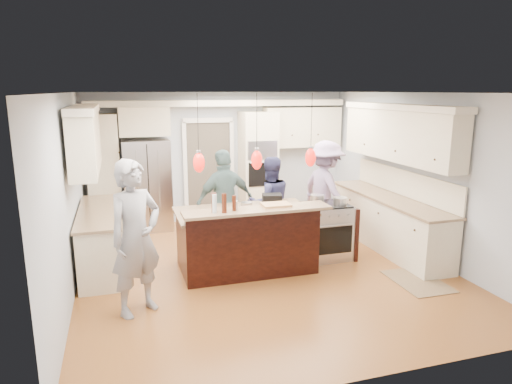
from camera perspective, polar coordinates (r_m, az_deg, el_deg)
ground_plane at (r=7.29m, az=0.81°, el=-9.44°), size 6.00×6.00×0.00m
room_shell at (r=6.81m, az=0.86°, el=4.88°), size 5.54×6.04×2.72m
refrigerator at (r=9.27m, az=-13.40°, el=0.84°), size 0.90×0.70×1.80m
oven_column at (r=9.65m, az=0.26°, el=3.16°), size 0.72×0.69×2.30m
back_upper_cabinets at (r=9.35m, az=-8.75°, el=5.92°), size 5.30×0.61×2.54m
right_counter_run at (r=8.27m, az=16.53°, el=0.36°), size 0.64×3.10×2.51m
left_cabinets at (r=7.43m, az=-19.41°, el=-1.18°), size 0.64×2.30×2.51m
kitchen_island at (r=7.12m, az=-1.26°, el=-5.82°), size 2.10×1.46×1.12m
island_range at (r=7.67m, az=8.80°, el=-4.82°), size 0.82×0.71×0.92m
pendant_lights at (r=6.26m, az=0.10°, el=4.06°), size 1.75×0.15×1.03m
person_bar_end at (r=5.78m, az=-14.79°, el=-5.60°), size 0.85×0.77×1.94m
person_far_left at (r=7.92m, az=1.72°, el=-1.42°), size 0.81×0.65×1.63m
person_far_right at (r=7.69m, az=-3.92°, el=-1.28°), size 1.12×0.67×1.79m
person_range_side at (r=8.60m, az=8.70°, el=0.26°), size 0.91×1.30×1.83m
floor_rug at (r=7.18m, az=19.56°, el=-10.48°), size 0.69×0.99×0.01m
water_bottle at (r=6.14m, az=-5.21°, el=-1.44°), size 0.07×0.07×0.26m
beer_bottle_a at (r=6.17m, az=-5.27°, el=-1.33°), size 0.08×0.08×0.27m
beer_bottle_b at (r=6.13m, az=-4.00°, el=-1.41°), size 0.07×0.07×0.27m
beer_bottle_c at (r=6.24m, az=-2.76°, el=-1.39°), size 0.06×0.06×0.22m
drink_can at (r=6.28m, az=-2.58°, el=-1.70°), size 0.09×0.09×0.13m
cutting_board at (r=6.53m, az=2.52°, el=-1.59°), size 0.41×0.29×0.03m
pot_large at (r=7.60m, az=7.67°, el=-0.82°), size 0.23×0.23×0.13m
pot_small at (r=7.55m, az=10.48°, el=-1.08°), size 0.22×0.22×0.11m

